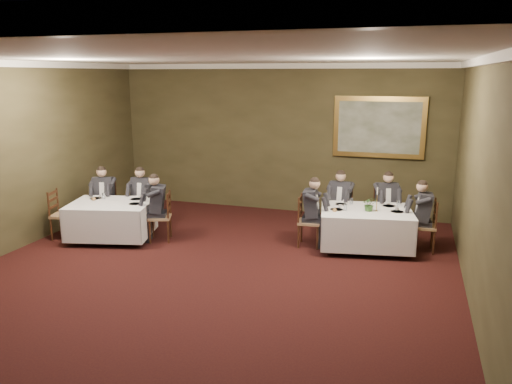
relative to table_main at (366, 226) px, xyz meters
The scene contains 27 objects.
ground 3.64m from the table_main, 129.96° to the right, with size 10.00×10.00×0.00m, color black.
ceiling 4.73m from the table_main, 129.96° to the right, with size 8.00×10.00×0.10m, color silver.
back_wall 3.47m from the table_main, 136.08° to the left, with size 8.00×0.10×3.50m, color #342F1A.
right_wall 3.49m from the table_main, 58.72° to the right, with size 0.10×10.00×3.50m, color #342F1A.
crown_molding 4.69m from the table_main, 129.96° to the right, with size 8.00×10.00×0.12m.
table_main is the anchor object (origin of this frame).
table_second 5.02m from the table_main, 168.55° to the right, with size 1.83×1.55×0.67m.
chair_main_backleft 1.00m from the table_main, 127.26° to the left, with size 0.47×0.46×1.00m.
diner_main_backleft 0.98m from the table_main, 127.72° to the left, with size 0.45×0.51×1.35m.
chair_main_backright 1.00m from the table_main, 72.34° to the left, with size 0.55×0.54×1.00m.
diner_main_backright 0.98m from the table_main, 71.92° to the left, with size 0.54×0.59×1.35m.
chair_main_endleft 1.09m from the table_main, behind, with size 0.45×0.47×1.00m.
diner_main_endleft 1.07m from the table_main, behind, with size 0.51×0.44×1.35m.
chair_main_endright 1.09m from the table_main, ahead, with size 0.45×0.47×1.00m.
diner_main_endright 1.07m from the table_main, ahead, with size 0.50×0.44×1.35m.
chair_sec_backleft 5.53m from the table_main, behind, with size 0.54×0.53×1.00m.
diner_sec_backleft 5.53m from the table_main, behind, with size 0.52×0.57×1.35m.
chair_sec_backright 4.70m from the table_main, behind, with size 0.45×0.43×1.00m.
diner_sec_backright 4.70m from the table_main, behind, with size 0.43×0.49×1.35m.
chair_sec_endright 4.02m from the table_main, 169.12° to the right, with size 0.55×0.56×1.00m.
diner_sec_endright 4.03m from the table_main, 169.09° to the right, with size 0.59×0.54×1.35m.
chair_sec_endleft 6.02m from the table_main, 168.18° to the right, with size 0.51×0.52×1.00m.
centerpiece 0.47m from the table_main, 52.98° to the right, with size 0.26×0.22×0.29m, color #2D5926.
candlestick 0.52m from the table_main, 11.99° to the right, with size 0.07×0.07×0.47m.
place_setting_table_main 0.65m from the table_main, 146.74° to the left, with size 0.33×0.31×0.14m.
place_setting_table_second 5.42m from the table_main, behind, with size 0.33×0.32×0.14m.
painting 2.73m from the table_main, 90.00° to the left, with size 2.00×0.09×1.36m.
Camera 1 is at (3.08, -6.51, 3.25)m, focal length 35.00 mm.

